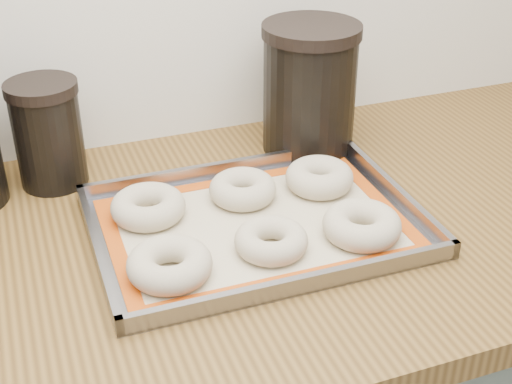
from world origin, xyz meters
name	(u,v)px	position (x,y,z in m)	size (l,w,h in m)	color
countertop	(177,251)	(0.00, 1.68, 0.88)	(3.06, 0.68, 0.04)	brown
baking_tray	(256,224)	(0.12, 1.66, 0.91)	(0.46, 0.33, 0.03)	gray
baking_mat	(256,225)	(0.12, 1.66, 0.90)	(0.42, 0.29, 0.00)	#C6B793
bagel_front_left	(170,264)	(-0.03, 1.59, 0.92)	(0.11, 0.11, 0.04)	#BCAE92
bagel_front_mid	(271,240)	(0.11, 1.60, 0.92)	(0.10, 0.10, 0.03)	#BCAE92
bagel_front_right	(362,225)	(0.24, 1.58, 0.92)	(0.11, 0.11, 0.04)	#BCAE92
bagel_back_left	(148,207)	(-0.02, 1.74, 0.92)	(0.11, 0.11, 0.04)	#BCAE92
bagel_back_mid	(243,189)	(0.12, 1.74, 0.92)	(0.10, 0.10, 0.04)	#BCAE92
bagel_back_right	(319,177)	(0.24, 1.73, 0.92)	(0.11, 0.11, 0.04)	#BCAE92
canister_mid	(48,133)	(-0.14, 1.90, 0.99)	(0.11, 0.11, 0.17)	black
canister_right	(310,88)	(0.29, 1.87, 1.01)	(0.16, 0.16, 0.22)	black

